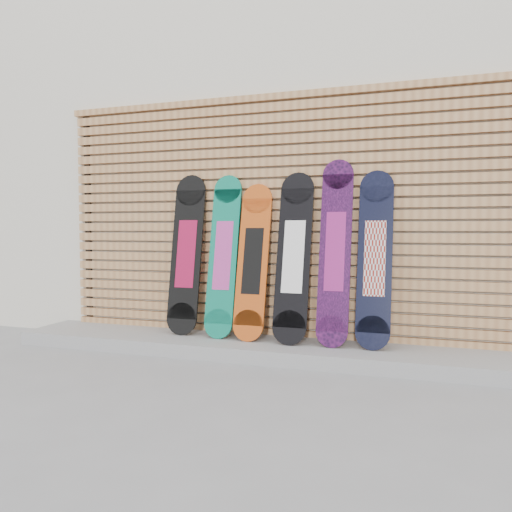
{
  "coord_description": "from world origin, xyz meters",
  "views": [
    {
      "loc": [
        1.1,
        -3.37,
        1.08
      ],
      "look_at": [
        -0.26,
        0.75,
        0.85
      ],
      "focal_mm": 35.0,
      "sensor_mm": 36.0,
      "label": 1
    }
  ],
  "objects_px": {
    "snowboard_1": "(223,255)",
    "snowboard_5": "(375,258)",
    "snowboard_0": "(186,254)",
    "snowboard_3": "(294,257)",
    "snowboard_2": "(253,261)",
    "snowboard_4": "(335,251)"
  },
  "relations": [
    {
      "from": "snowboard_2",
      "to": "snowboard_3",
      "type": "relative_size",
      "value": 0.94
    },
    {
      "from": "snowboard_3",
      "to": "snowboard_1",
      "type": "bearing_deg",
      "value": 177.9
    },
    {
      "from": "snowboard_2",
      "to": "snowboard_3",
      "type": "bearing_deg",
      "value": -1.87
    },
    {
      "from": "snowboard_0",
      "to": "snowboard_3",
      "type": "distance_m",
      "value": 1.03
    },
    {
      "from": "snowboard_0",
      "to": "snowboard_4",
      "type": "relative_size",
      "value": 0.95
    },
    {
      "from": "snowboard_2",
      "to": "snowboard_3",
      "type": "height_order",
      "value": "snowboard_3"
    },
    {
      "from": "snowboard_0",
      "to": "snowboard_4",
      "type": "distance_m",
      "value": 1.38
    },
    {
      "from": "snowboard_2",
      "to": "snowboard_0",
      "type": "bearing_deg",
      "value": 177.56
    },
    {
      "from": "snowboard_0",
      "to": "snowboard_2",
      "type": "bearing_deg",
      "value": -2.44
    },
    {
      "from": "snowboard_4",
      "to": "snowboard_5",
      "type": "height_order",
      "value": "snowboard_4"
    },
    {
      "from": "snowboard_1",
      "to": "snowboard_4",
      "type": "height_order",
      "value": "snowboard_4"
    },
    {
      "from": "snowboard_3",
      "to": "snowboard_5",
      "type": "xyz_separation_m",
      "value": [
        0.68,
        0.02,
        -0.0
      ]
    },
    {
      "from": "snowboard_4",
      "to": "snowboard_5",
      "type": "xyz_separation_m",
      "value": [
        0.32,
        0.01,
        -0.05
      ]
    },
    {
      "from": "snowboard_4",
      "to": "snowboard_5",
      "type": "bearing_deg",
      "value": 1.12
    },
    {
      "from": "snowboard_0",
      "to": "snowboard_5",
      "type": "distance_m",
      "value": 1.71
    },
    {
      "from": "snowboard_1",
      "to": "snowboard_5",
      "type": "xyz_separation_m",
      "value": [
        1.33,
        -0.0,
        -0.0
      ]
    },
    {
      "from": "snowboard_0",
      "to": "snowboard_3",
      "type": "relative_size",
      "value": 1.01
    },
    {
      "from": "snowboard_2",
      "to": "snowboard_4",
      "type": "bearing_deg",
      "value": 0.07
    },
    {
      "from": "snowboard_2",
      "to": "snowboard_4",
      "type": "height_order",
      "value": "snowboard_4"
    },
    {
      "from": "snowboard_0",
      "to": "snowboard_2",
      "type": "xyz_separation_m",
      "value": [
        0.66,
        -0.03,
        -0.05
      ]
    },
    {
      "from": "snowboard_0",
      "to": "snowboard_3",
      "type": "height_order",
      "value": "snowboard_0"
    },
    {
      "from": "snowboard_3",
      "to": "snowboard_5",
      "type": "distance_m",
      "value": 0.68
    }
  ]
}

